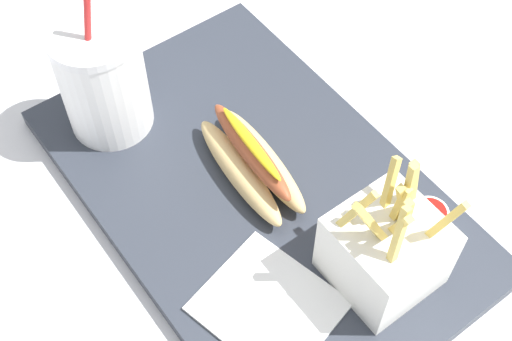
{
  "coord_description": "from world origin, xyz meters",
  "views": [
    {
      "loc": [
        0.34,
        -0.26,
        0.66
      ],
      "look_at": [
        0.0,
        0.0,
        0.05
      ],
      "focal_mm": 49.71,
      "sensor_mm": 36.0,
      "label": 1
    }
  ],
  "objects_px": {
    "soda_cup": "(103,79)",
    "napkin_stack": "(268,306)",
    "fries_basket": "(386,250)",
    "ketchup_cup_1": "(429,216)",
    "hot_dog_1": "(251,162)"
  },
  "relations": [
    {
      "from": "ketchup_cup_1",
      "to": "napkin_stack",
      "type": "height_order",
      "value": "ketchup_cup_1"
    },
    {
      "from": "fries_basket",
      "to": "soda_cup",
      "type": "bearing_deg",
      "value": -160.95
    },
    {
      "from": "ketchup_cup_1",
      "to": "napkin_stack",
      "type": "distance_m",
      "value": 0.19
    },
    {
      "from": "hot_dog_1",
      "to": "napkin_stack",
      "type": "distance_m",
      "value": 0.16
    },
    {
      "from": "napkin_stack",
      "to": "hot_dog_1",
      "type": "bearing_deg",
      "value": 149.54
    },
    {
      "from": "fries_basket",
      "to": "napkin_stack",
      "type": "relative_size",
      "value": 1.31
    },
    {
      "from": "soda_cup",
      "to": "fries_basket",
      "type": "height_order",
      "value": "soda_cup"
    },
    {
      "from": "fries_basket",
      "to": "ketchup_cup_1",
      "type": "xyz_separation_m",
      "value": [
        -0.01,
        0.08,
        -0.04
      ]
    },
    {
      "from": "hot_dog_1",
      "to": "napkin_stack",
      "type": "xyz_separation_m",
      "value": [
        0.14,
        -0.08,
        -0.02
      ]
    },
    {
      "from": "ketchup_cup_1",
      "to": "fries_basket",
      "type": "bearing_deg",
      "value": -80.16
    },
    {
      "from": "napkin_stack",
      "to": "soda_cup",
      "type": "bearing_deg",
      "value": -179.47
    },
    {
      "from": "soda_cup",
      "to": "napkin_stack",
      "type": "height_order",
      "value": "soda_cup"
    },
    {
      "from": "soda_cup",
      "to": "fries_basket",
      "type": "xyz_separation_m",
      "value": [
        0.33,
        0.11,
        -0.02
      ]
    },
    {
      "from": "hot_dog_1",
      "to": "ketchup_cup_1",
      "type": "height_order",
      "value": "hot_dog_1"
    },
    {
      "from": "soda_cup",
      "to": "napkin_stack",
      "type": "relative_size",
      "value": 1.65
    }
  ]
}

